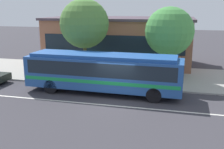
{
  "coord_description": "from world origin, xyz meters",
  "views": [
    {
      "loc": [
        3.92,
        -16.37,
        6.04
      ],
      "look_at": [
        -0.65,
        1.97,
        1.3
      ],
      "focal_mm": 43.48,
      "sensor_mm": 36.0,
      "label": 1
    }
  ],
  "objects": [
    {
      "name": "street_tree_near_stop",
      "position": [
        -3.91,
        5.45,
        4.65
      ],
      "size": [
        4.12,
        4.12,
        6.6
      ],
      "color": "brown",
      "rests_on": "sidewalk_slab"
    },
    {
      "name": "transit_bus",
      "position": [
        -1.21,
        1.6,
        1.65
      ],
      "size": [
        11.15,
        2.79,
        2.83
      ],
      "color": "#244F95",
      "rests_on": "ground_plane"
    },
    {
      "name": "lane_stripe_center",
      "position": [
        0.0,
        -0.8,
        0.0
      ],
      "size": [
        56.0,
        0.16,
        0.01
      ],
      "primitive_type": "cube",
      "color": "silver",
      "rests_on": "ground_plane"
    },
    {
      "name": "station_building",
      "position": [
        -2.34,
        12.15,
        2.48
      ],
      "size": [
        15.28,
        7.79,
        4.95
      ],
      "color": "#965D45",
      "rests_on": "ground_plane"
    },
    {
      "name": "pedestrian_waiting_near_sign",
      "position": [
        -3.01,
        4.0,
        1.1
      ],
      "size": [
        0.47,
        0.47,
        1.68
      ],
      "color": "#7E5D4F",
      "rests_on": "sidewalk_slab"
    },
    {
      "name": "sidewalk_slab",
      "position": [
        0.0,
        6.95,
        0.06
      ],
      "size": [
        60.0,
        8.0,
        0.12
      ],
      "primitive_type": "cube",
      "color": "#9B9991",
      "rests_on": "ground_plane"
    },
    {
      "name": "bus_stop_sign",
      "position": [
        4.07,
        3.53,
        1.61
      ],
      "size": [
        0.08,
        0.44,
        2.31
      ],
      "color": "gray",
      "rests_on": "sidewalk_slab"
    },
    {
      "name": "ground_plane",
      "position": [
        0.0,
        0.0,
        0.0
      ],
      "size": [
        120.0,
        120.0,
        0.0
      ],
      "primitive_type": "plane",
      "color": "#38363C"
    },
    {
      "name": "street_tree_mid_block",
      "position": [
        3.08,
        6.23,
        4.08
      ],
      "size": [
        3.97,
        3.97,
        5.96
      ],
      "color": "brown",
      "rests_on": "sidewalk_slab"
    }
  ]
}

